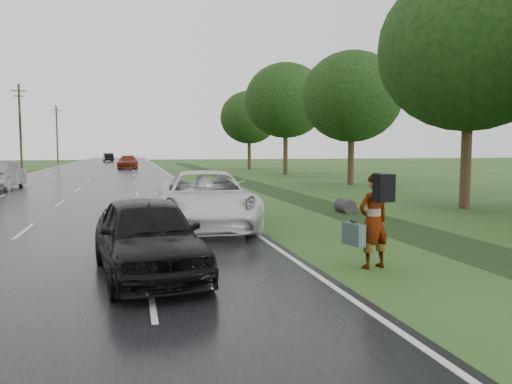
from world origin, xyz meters
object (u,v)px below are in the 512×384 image
object	(u,v)px
dark_sedan	(147,236)
pedestrian	(373,220)
white_pickup	(205,199)
silver_sedan	(0,175)

from	to	relation	value
dark_sedan	pedestrian	bearing A→B (deg)	-13.22
white_pickup	dark_sedan	world-z (taller)	white_pickup
pedestrian	dark_sedan	world-z (taller)	pedestrian
dark_sedan	silver_sedan	bearing A→B (deg)	101.44
white_pickup	dark_sedan	size ratio (longest dim) A/B	1.40
dark_sedan	silver_sedan	xyz separation A→B (m)	(-8.15, 23.62, 0.11)
pedestrian	silver_sedan	world-z (taller)	pedestrian
white_pickup	dark_sedan	bearing A→B (deg)	-105.10
pedestrian	dark_sedan	bearing A→B (deg)	-18.65
pedestrian	silver_sedan	distance (m)	27.29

